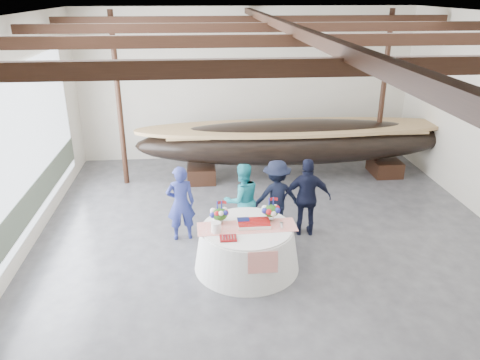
{
  "coord_description": "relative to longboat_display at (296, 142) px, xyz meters",
  "views": [
    {
      "loc": [
        -1.49,
        -8.03,
        4.96
      ],
      "look_at": [
        -0.65,
        1.02,
        1.22
      ],
      "focal_mm": 35.0,
      "sensor_mm": 36.0,
      "label": 1
    }
  ],
  "objects": [
    {
      "name": "tabletop_items",
      "position": [
        -1.88,
        -4.33,
        -0.05
      ],
      "size": [
        1.85,
        0.95,
        0.4
      ],
      "color": "red",
      "rests_on": "banquet_table"
    },
    {
      "name": "floor",
      "position": [
        -1.18,
        -4.09,
        -1.05
      ],
      "size": [
        10.0,
        12.0,
        0.01
      ],
      "primitive_type": "cube",
      "color": "#3D3D42",
      "rests_on": "ground"
    },
    {
      "name": "pavilion_structure",
      "position": [
        -1.18,
        -3.37,
        2.95
      ],
      "size": [
        9.8,
        11.76,
        4.5
      ],
      "color": "black",
      "rests_on": "ground"
    },
    {
      "name": "guest_man_left",
      "position": [
        -1.05,
        -3.09,
        -0.23
      ],
      "size": [
        1.11,
        0.7,
        1.63
      ],
      "primitive_type": "imported",
      "rotation": [
        0.0,
        0.0,
        3.24
      ],
      "color": "black",
      "rests_on": "ground"
    },
    {
      "name": "ceiling",
      "position": [
        -1.18,
        -4.09,
        3.45
      ],
      "size": [
        10.0,
        12.0,
        0.01
      ],
      "primitive_type": "cube",
      "color": "white",
      "rests_on": "wall_back"
    },
    {
      "name": "guest_woman_blue",
      "position": [
        -3.09,
        -3.24,
        -0.23
      ],
      "size": [
        0.65,
        0.47,
        1.64
      ],
      "primitive_type": "imported",
      "rotation": [
        0.0,
        0.0,
        3.29
      ],
      "color": "navy",
      "rests_on": "ground"
    },
    {
      "name": "guest_woman_teal",
      "position": [
        -1.8,
        -3.2,
        -0.23
      ],
      "size": [
        0.93,
        0.81,
        1.64
      ],
      "primitive_type": "imported",
      "rotation": [
        0.0,
        0.0,
        3.41
      ],
      "color": "teal",
      "rests_on": "ground"
    },
    {
      "name": "guest_man_right",
      "position": [
        -0.42,
        -3.29,
        -0.19
      ],
      "size": [
        1.05,
        0.53,
        1.72
      ],
      "primitive_type": "imported",
      "rotation": [
        0.0,
        0.0,
        3.03
      ],
      "color": "black",
      "rests_on": "ground"
    },
    {
      "name": "longboat_display",
      "position": [
        0.0,
        0.0,
        0.0
      ],
      "size": [
        8.75,
        1.75,
        1.64
      ],
      "color": "black",
      "rests_on": "ground"
    },
    {
      "name": "open_bay",
      "position": [
        -6.13,
        -3.09,
        0.78
      ],
      "size": [
        0.03,
        7.0,
        3.2
      ],
      "color": "silver",
      "rests_on": "ground"
    },
    {
      "name": "banquet_table",
      "position": [
        -1.83,
        -4.47,
        -0.62
      ],
      "size": [
        1.99,
        1.99,
        0.85
      ],
      "color": "silver",
      "rests_on": "ground"
    },
    {
      "name": "wall_back",
      "position": [
        -1.18,
        1.91,
        1.2
      ],
      "size": [
        10.0,
        0.02,
        4.5
      ],
      "primitive_type": "cube",
      "color": "silver",
      "rests_on": "ground"
    }
  ]
}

